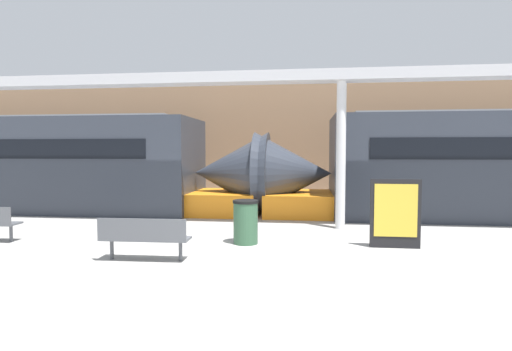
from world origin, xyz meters
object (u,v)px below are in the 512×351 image
at_px(train_right, 25,166).
at_px(poster_board, 395,213).
at_px(bench_near, 144,236).
at_px(trash_bin, 246,222).
at_px(train_left, 503,168).
at_px(support_column_near, 341,156).

bearing_deg(train_right, poster_board, -20.55).
bearing_deg(bench_near, poster_board, 16.96).
relative_size(train_right, trash_bin, 17.79).
height_order(train_left, support_column_near, support_column_near).
bearing_deg(support_column_near, trash_bin, -137.67).
distance_m(bench_near, trash_bin, 2.30).
bearing_deg(poster_board, bench_near, -161.52).
height_order(train_right, support_column_near, support_column_near).
relative_size(bench_near, trash_bin, 1.73).
distance_m(trash_bin, support_column_near, 3.30).
relative_size(train_right, poster_board, 11.76).
distance_m(train_left, bench_near, 10.70).
xyz_separation_m(train_right, bench_near, (6.79, -5.93, -1.05)).
height_order(train_left, trash_bin, train_left).
xyz_separation_m(train_left, trash_bin, (-7.21, -4.30, -1.03)).
height_order(train_right, poster_board, train_right).
height_order(train_left, bench_near, train_left).
bearing_deg(bench_near, train_left, 32.32).
bearing_deg(support_column_near, train_right, 167.77).
relative_size(trash_bin, support_column_near, 0.25).
bearing_deg(trash_bin, poster_board, -0.56).
height_order(trash_bin, support_column_near, support_column_near).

